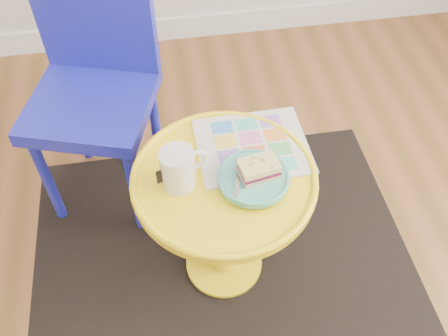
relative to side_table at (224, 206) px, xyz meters
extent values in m
cube|color=white|center=(-0.30, 1.34, -0.29)|extent=(4.00, 0.02, 0.12)
cube|color=black|center=(0.00, 0.00, -0.34)|extent=(1.30, 1.10, 0.01)
cylinder|color=yellow|center=(0.00, 0.00, -0.34)|extent=(0.26, 0.26, 0.02)
cylinder|color=yellow|center=(0.00, 0.00, -0.11)|extent=(0.08, 0.08, 0.44)
cylinder|color=yellow|center=(0.00, 0.00, 0.12)|extent=(0.51, 0.51, 0.03)
cylinder|color=#1B20B5|center=(-0.56, 0.30, -0.15)|extent=(0.04, 0.04, 0.40)
cylinder|color=#1B20B5|center=(-0.27, 0.21, -0.15)|extent=(0.04, 0.04, 0.40)
cylinder|color=#1B20B5|center=(-0.47, 0.59, -0.15)|extent=(0.04, 0.04, 0.40)
cylinder|color=#1B20B5|center=(-0.18, 0.50, -0.15)|extent=(0.04, 0.04, 0.40)
cube|color=#1B20B5|center=(-0.37, 0.40, 0.09)|extent=(0.48, 0.48, 0.05)
cube|color=#1B20B5|center=(-0.32, 0.56, 0.31)|extent=(0.38, 0.16, 0.40)
cube|color=silver|center=(0.10, 0.10, 0.14)|extent=(0.32, 0.27, 0.01)
cylinder|color=silver|center=(-0.12, 0.00, 0.20)|extent=(0.09, 0.09, 0.12)
torus|color=silver|center=(-0.08, 0.02, 0.20)|extent=(0.07, 0.04, 0.07)
cylinder|color=#D1B78C|center=(-0.12, 0.00, 0.25)|extent=(0.08, 0.08, 0.01)
cylinder|color=#51AB9F|center=(0.07, -0.03, 0.15)|extent=(0.08, 0.08, 0.01)
cylinder|color=#51AB9F|center=(0.07, -0.03, 0.16)|extent=(0.19, 0.19, 0.02)
cube|color=#D3BC8C|center=(0.09, -0.03, 0.17)|extent=(0.11, 0.08, 0.01)
cube|color=maroon|center=(0.09, -0.03, 0.18)|extent=(0.11, 0.08, 0.01)
cube|color=#EADB8C|center=(0.09, -0.03, 0.20)|extent=(0.11, 0.09, 0.02)
cube|color=silver|center=(0.03, -0.05, 0.17)|extent=(0.04, 0.11, 0.00)
cube|color=silver|center=(0.05, 0.02, 0.17)|extent=(0.03, 0.04, 0.00)
camera|label=1|loc=(-0.14, -0.84, 1.20)|focal=40.00mm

